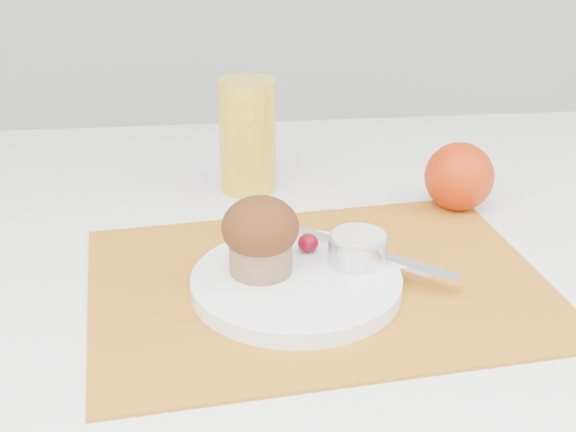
{
  "coord_description": "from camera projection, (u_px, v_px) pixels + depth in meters",
  "views": [
    {
      "loc": [
        -0.17,
        -0.79,
        1.17
      ],
      "look_at": [
        -0.09,
        -0.02,
        0.8
      ],
      "focal_mm": 50.0,
      "sensor_mm": 36.0,
      "label": 1
    }
  ],
  "objects": [
    {
      "name": "plate",
      "position": [
        296.0,
        283.0,
        0.81
      ],
      "size": [
        0.23,
        0.23,
        0.02
      ],
      "primitive_type": "cylinder",
      "rotation": [
        0.0,
        0.0,
        -0.07
      ],
      "color": "white",
      "rests_on": "placemat"
    },
    {
      "name": "raspberry_near",
      "position": [
        308.0,
        243.0,
        0.85
      ],
      "size": [
        0.02,
        0.02,
        0.02
      ],
      "primitive_type": "ellipsoid",
      "color": "#50020F",
      "rests_on": "plate"
    },
    {
      "name": "juice_glass",
      "position": [
        248.0,
        136.0,
        1.03
      ],
      "size": [
        0.09,
        0.09,
        0.15
      ],
      "primitive_type": "cylinder",
      "rotation": [
        0.0,
        0.0,
        0.37
      ],
      "color": "gold",
      "rests_on": "table"
    },
    {
      "name": "ramekin",
      "position": [
        358.0,
        249.0,
        0.83
      ],
      "size": [
        0.08,
        0.08,
        0.03
      ],
      "primitive_type": "cylinder",
      "rotation": [
        0.0,
        0.0,
        -0.38
      ],
      "color": "silver",
      "rests_on": "plate"
    },
    {
      "name": "placemat",
      "position": [
        318.0,
        284.0,
        0.83
      ],
      "size": [
        0.5,
        0.39,
        0.0
      ],
      "primitive_type": "cube",
      "rotation": [
        0.0,
        0.0,
        0.11
      ],
      "color": "#BB7119",
      "rests_on": "table"
    },
    {
      "name": "muffin",
      "position": [
        260.0,
        235.0,
        0.8
      ],
      "size": [
        0.08,
        0.08,
        0.08
      ],
      "color": "olive",
      "rests_on": "plate"
    },
    {
      "name": "butter_knife",
      "position": [
        368.0,
        253.0,
        0.84
      ],
      "size": [
        0.16,
        0.15,
        0.01
      ],
      "primitive_type": "cube",
      "rotation": [
        0.0,
        0.0,
        -0.71
      ],
      "color": "white",
      "rests_on": "plate"
    },
    {
      "name": "orange",
      "position": [
        459.0,
        177.0,
        0.98
      ],
      "size": [
        0.09,
        0.09,
        0.09
      ],
      "primitive_type": "sphere",
      "color": "#C22F06",
      "rests_on": "table"
    },
    {
      "name": "raspberry_far",
      "position": [
        340.0,
        244.0,
        0.84
      ],
      "size": [
        0.02,
        0.02,
        0.02
      ],
      "primitive_type": "ellipsoid",
      "color": "#54020C",
      "rests_on": "plate"
    },
    {
      "name": "cream",
      "position": [
        359.0,
        237.0,
        0.82
      ],
      "size": [
        0.07,
        0.07,
        0.01
      ],
      "primitive_type": "cylinder",
      "rotation": [
        0.0,
        0.0,
        0.29
      ],
      "color": "beige",
      "rests_on": "ramekin"
    }
  ]
}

